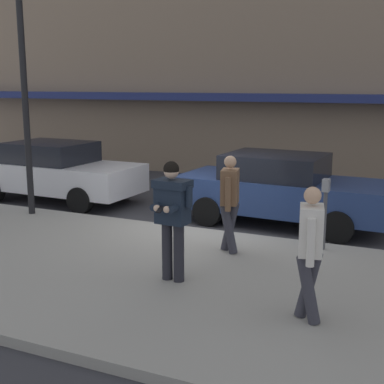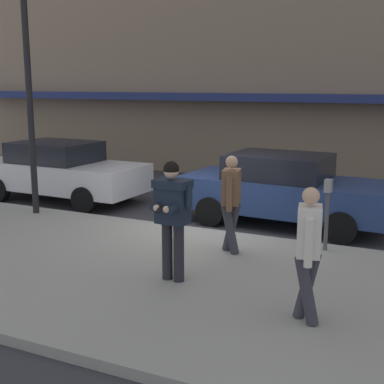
# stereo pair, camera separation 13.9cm
# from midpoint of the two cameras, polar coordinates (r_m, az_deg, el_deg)

# --- Properties ---
(ground_plane) EXTENTS (80.00, 80.00, 0.00)m
(ground_plane) POSITION_cam_midpoint_polar(r_m,az_deg,el_deg) (11.13, 1.07, -4.31)
(ground_plane) COLOR #333338
(sidewalk) EXTENTS (32.00, 5.30, 0.14)m
(sidewalk) POSITION_cam_midpoint_polar(r_m,az_deg,el_deg) (8.25, -0.46, -9.57)
(sidewalk) COLOR #99968E
(sidewalk) RESTS_ON ground
(curb_paint_line) EXTENTS (28.00, 0.12, 0.01)m
(curb_paint_line) POSITION_cam_midpoint_polar(r_m,az_deg,el_deg) (10.83, 6.05, -4.80)
(curb_paint_line) COLOR silver
(curb_paint_line) RESTS_ON ground
(parked_sedan_near) EXTENTS (4.55, 2.03, 1.54)m
(parked_sedan_near) POSITION_cam_midpoint_polar(r_m,az_deg,el_deg) (14.37, -14.63, 2.17)
(parked_sedan_near) COLOR silver
(parked_sedan_near) RESTS_ON ground
(parked_sedan_mid) EXTENTS (4.58, 2.09, 1.54)m
(parked_sedan_mid) POSITION_cam_midpoint_polar(r_m,az_deg,el_deg) (11.74, 9.14, 0.36)
(parked_sedan_mid) COLOR navy
(parked_sedan_mid) RESTS_ON ground
(man_texting_on_phone) EXTENTS (0.65, 0.60, 1.81)m
(man_texting_on_phone) POSITION_cam_midpoint_polar(r_m,az_deg,el_deg) (7.80, -2.64, -1.73)
(man_texting_on_phone) COLOR #23232B
(man_texting_on_phone) RESTS_ON sidewalk
(pedestrian_in_light_coat) EXTENTS (0.39, 0.59, 1.70)m
(pedestrian_in_light_coat) POSITION_cam_midpoint_polar(r_m,az_deg,el_deg) (6.65, 11.92, -5.63)
(pedestrian_in_light_coat) COLOR #33333D
(pedestrian_in_light_coat) RESTS_ON sidewalk
(pedestrian_dark_coat) EXTENTS (0.39, 0.59, 1.70)m
(pedestrian_dark_coat) POSITION_cam_midpoint_polar(r_m,az_deg,el_deg) (9.20, 3.61, -0.62)
(pedestrian_dark_coat) COLOR #33333D
(pedestrian_dark_coat) RESTS_ON sidewalk
(street_lamp_post) EXTENTS (0.36, 0.36, 4.88)m
(street_lamp_post) POSITION_cam_midpoint_polar(r_m,az_deg,el_deg) (12.33, -17.83, 11.48)
(street_lamp_post) COLOR black
(street_lamp_post) RESTS_ON sidewalk
(parking_meter) EXTENTS (0.12, 0.18, 1.27)m
(parking_meter) POSITION_cam_midpoint_polar(r_m,az_deg,el_deg) (9.61, 13.62, -1.23)
(parking_meter) COLOR #4C4C51
(parking_meter) RESTS_ON sidewalk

